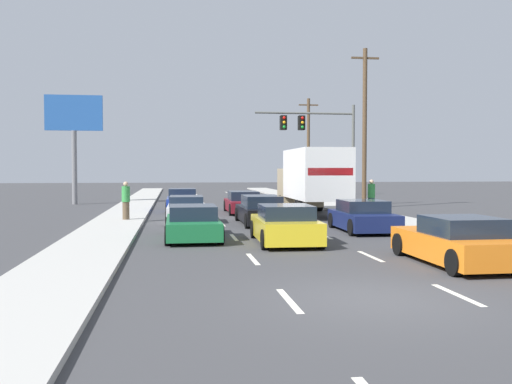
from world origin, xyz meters
TOP-DOWN VIEW (x-y plane):
  - ground_plane at (0.00, 25.00)m, footprint 140.00×140.00m
  - sidewalk_right at (6.45, 20.00)m, footprint 2.39×80.00m
  - sidewalk_left at (-6.45, 20.00)m, footprint 2.39×80.00m
  - lane_markings at (0.00, 22.62)m, footprint 3.54×57.00m
  - car_blue at (-3.38, 23.31)m, footprint 1.91×4.23m
  - car_white at (-3.29, 16.25)m, footprint 1.91×4.58m
  - car_green at (-3.20, 9.91)m, footprint 1.94×4.58m
  - car_maroon at (0.02, 21.41)m, footprint 1.90×4.47m
  - car_black at (0.02, 14.87)m, footprint 1.91×4.68m
  - car_yellow at (-0.16, 8.29)m, footprint 2.09×4.18m
  - box_truck at (3.49, 19.36)m, footprint 2.70×8.04m
  - car_navy at (3.64, 11.43)m, footprint 2.08×4.12m
  - car_orange at (3.48, 3.50)m, footprint 2.00×4.32m
  - traffic_signal_mast at (5.40, 26.67)m, footprint 6.82×0.69m
  - utility_pole_mid at (8.12, 24.23)m, footprint 1.80×0.28m
  - utility_pole_far at (8.38, 40.47)m, footprint 1.80×0.28m
  - roadside_billboard at (-10.81, 31.03)m, footprint 3.95×0.36m
  - pedestrian_near_corner at (6.43, 18.21)m, footprint 0.38×0.38m
  - pedestrian_mid_block at (-6.09, 16.66)m, footprint 0.38×0.38m

SIDE VIEW (x-z plane):
  - ground_plane at x=0.00m, z-range 0.00..0.00m
  - lane_markings at x=0.00m, z-range 0.00..0.01m
  - sidewalk_right at x=6.45m, z-range 0.00..0.14m
  - sidewalk_left at x=-6.45m, z-range 0.00..0.14m
  - car_green at x=-3.20m, z-range -0.05..1.17m
  - car_maroon at x=0.02m, z-range -0.05..1.19m
  - car_orange at x=3.48m, z-range -0.06..1.21m
  - car_navy at x=3.64m, z-range -0.04..1.20m
  - car_white at x=-3.29m, z-range -0.04..1.21m
  - car_yellow at x=-0.16m, z-range -0.05..1.25m
  - car_black at x=0.02m, z-range -0.05..1.26m
  - car_blue at x=-3.38m, z-range -0.06..1.29m
  - pedestrian_mid_block at x=-6.09m, z-range 0.14..1.91m
  - pedestrian_near_corner at x=6.43m, z-range 0.14..1.95m
  - box_truck at x=3.49m, z-range 0.24..3.77m
  - utility_pole_far at x=8.38m, z-range 0.14..9.10m
  - traffic_signal_mast at x=5.40m, z-range 1.58..8.41m
  - utility_pole_mid at x=8.12m, z-range 0.14..10.23m
  - roadside_billboard at x=-10.81m, z-range 1.62..9.32m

